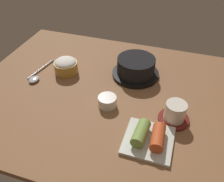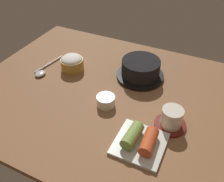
% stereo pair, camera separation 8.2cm
% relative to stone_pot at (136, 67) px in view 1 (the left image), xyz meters
% --- Properties ---
extents(dining_table, '(1.00, 0.76, 0.02)m').
position_rel_stone_pot_xyz_m(dining_table, '(-0.07, -0.14, -0.05)').
color(dining_table, brown).
rests_on(dining_table, ground).
extents(stone_pot, '(0.18, 0.18, 0.07)m').
position_rel_stone_pot_xyz_m(stone_pot, '(0.00, 0.00, 0.00)').
color(stone_pot, black).
rests_on(stone_pot, dining_table).
extents(rice_bowl, '(0.09, 0.09, 0.06)m').
position_rel_stone_pot_xyz_m(rice_bowl, '(-0.26, -0.07, -0.00)').
color(rice_bowl, '#B78C38').
rests_on(rice_bowl, dining_table).
extents(tea_cup_with_saucer, '(0.10, 0.10, 0.07)m').
position_rel_stone_pot_xyz_m(tea_cup_with_saucer, '(0.17, -0.20, -0.01)').
color(tea_cup_with_saucer, maroon).
rests_on(tea_cup_with_saucer, dining_table).
extents(banchan_cup_center, '(0.06, 0.06, 0.04)m').
position_rel_stone_pot_xyz_m(banchan_cup_center, '(-0.05, -0.20, -0.02)').
color(banchan_cup_center, white).
rests_on(banchan_cup_center, dining_table).
extents(kimchi_plate, '(0.14, 0.14, 0.05)m').
position_rel_stone_pot_xyz_m(kimchi_plate, '(0.11, -0.31, -0.02)').
color(kimchi_plate, silver).
rests_on(kimchi_plate, dining_table).
extents(spoon, '(0.05, 0.17, 0.01)m').
position_rel_stone_pot_xyz_m(spoon, '(-0.36, -0.13, -0.03)').
color(spoon, '#B7B7BC').
rests_on(spoon, dining_table).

